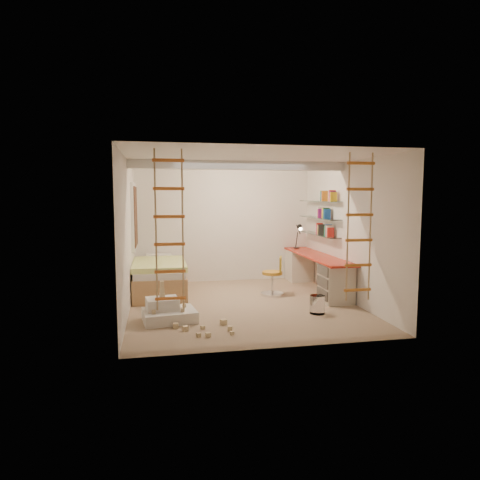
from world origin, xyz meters
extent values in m
plane|color=#9A8363|center=(0.00, 0.00, 0.00)|extent=(4.50, 4.50, 0.00)
cube|color=white|center=(0.00, 0.30, 2.52)|extent=(4.00, 0.18, 0.16)
cube|color=white|center=(-1.97, 1.50, 1.55)|extent=(0.06, 1.15, 1.35)
cube|color=#4C2D1E|center=(-1.93, 1.50, 1.55)|extent=(0.02, 1.00, 1.20)
cylinder|color=white|center=(1.10, -0.82, 0.16)|extent=(0.25, 0.25, 0.31)
cube|color=red|center=(1.72, 0.83, 0.73)|extent=(0.55, 2.80, 0.04)
cube|color=beige|center=(1.72, 1.93, 0.35)|extent=(0.52, 0.55, 0.71)
cube|color=beige|center=(1.72, -0.17, 0.35)|extent=(0.52, 0.55, 0.71)
cube|color=#4C4742|center=(1.45, -0.17, 0.61)|extent=(0.02, 0.50, 0.18)
cube|color=#4C4742|center=(1.45, -0.17, 0.39)|extent=(0.02, 0.50, 0.18)
cube|color=#4C4742|center=(1.45, -0.17, 0.17)|extent=(0.02, 0.50, 0.18)
cube|color=white|center=(1.87, 1.13, 1.15)|extent=(0.25, 1.80, 0.01)
cube|color=white|center=(1.87, 1.13, 1.50)|extent=(0.25, 1.80, 0.01)
cube|color=white|center=(1.87, 1.13, 1.85)|extent=(0.25, 1.80, 0.01)
cube|color=#AD7F51|center=(-1.48, 1.23, 0.23)|extent=(1.00, 2.00, 0.45)
cube|color=white|center=(-1.48, 1.23, 0.51)|extent=(0.95, 1.95, 0.12)
cube|color=#D3F132|center=(-1.48, 1.08, 0.62)|extent=(1.02, 1.60, 0.10)
cube|color=white|center=(-1.48, 2.03, 0.63)|extent=(0.55, 0.35, 0.12)
cylinder|color=black|center=(1.67, 1.98, 0.76)|extent=(0.14, 0.14, 0.02)
cylinder|color=black|center=(1.67, 1.98, 0.95)|extent=(0.02, 0.15, 0.36)
cylinder|color=black|center=(1.67, 1.88, 1.20)|extent=(0.02, 0.27, 0.20)
cone|color=black|center=(1.67, 1.76, 1.25)|extent=(0.12, 0.14, 0.15)
cylinder|color=#FFEABF|center=(1.67, 1.72, 1.22)|extent=(0.08, 0.04, 0.08)
cylinder|color=#C28625|center=(0.71, 0.62, 0.45)|extent=(0.51, 0.51, 0.06)
cube|color=gold|center=(0.87, 0.56, 0.63)|extent=(0.13, 0.30, 0.29)
cylinder|color=silver|center=(0.71, 0.62, 0.25)|extent=(0.06, 0.06, 0.40)
cylinder|color=silver|center=(0.71, 0.62, 0.02)|extent=(0.58, 0.58, 0.05)
cube|color=silver|center=(-1.35, -0.78, 0.09)|extent=(0.88, 0.73, 0.18)
cube|color=silver|center=(-1.45, -0.71, 0.27)|extent=(0.54, 0.46, 0.18)
cube|color=#CCB284|center=(-1.45, -0.71, 0.40)|extent=(0.09, 0.09, 0.08)
cube|color=#CCB284|center=(-1.45, -0.71, 0.47)|extent=(0.08, 0.08, 0.07)
cube|color=#CCB284|center=(-1.45, -0.71, 0.57)|extent=(0.07, 0.07, 0.12)
cube|color=#CCB284|center=(-1.15, -0.92, 0.21)|extent=(0.06, 0.06, 0.06)
cube|color=#CCB284|center=(-1.11, -0.66, 0.21)|extent=(0.06, 0.06, 0.06)
cube|color=#CCB284|center=(-1.59, -0.95, 0.21)|extent=(0.06, 0.06, 0.06)
cube|color=#CCB284|center=(-0.54, -1.13, 0.04)|extent=(0.07, 0.07, 0.07)
cube|color=#CCB284|center=(-0.49, -1.62, 0.04)|extent=(0.07, 0.07, 0.07)
cube|color=#CCB284|center=(-0.88, -1.29, 0.04)|extent=(0.07, 0.07, 0.07)
cube|color=#CCB284|center=(-0.97, -1.62, 0.04)|extent=(0.07, 0.07, 0.07)
cube|color=#CCB284|center=(-0.49, -1.43, 0.04)|extent=(0.07, 0.07, 0.07)
cube|color=#CCB284|center=(-0.84, -1.65, 0.04)|extent=(0.07, 0.07, 0.07)
cube|color=#CCB284|center=(-1.26, -1.16, 0.04)|extent=(0.07, 0.07, 0.07)
cube|color=#CCB284|center=(-1.13, -1.32, 0.04)|extent=(0.07, 0.07, 0.07)
cube|color=red|center=(1.87, 1.13, 1.27)|extent=(0.14, 0.64, 0.22)
cube|color=white|center=(1.87, 1.13, 1.62)|extent=(0.14, 0.52, 0.22)
cube|color=orange|center=(1.87, 1.13, 1.97)|extent=(0.14, 0.52, 0.22)
camera|label=1|loc=(-1.51, -7.44, 1.98)|focal=32.00mm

